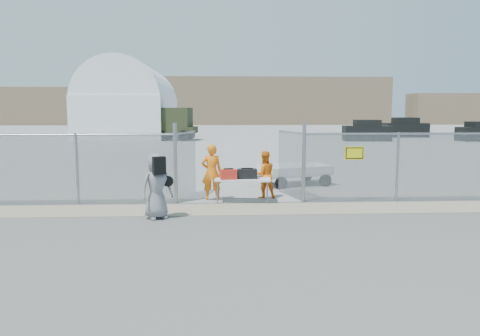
{
  "coord_description": "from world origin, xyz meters",
  "views": [
    {
      "loc": [
        -0.74,
        -12.42,
        2.91
      ],
      "look_at": [
        0.0,
        2.0,
        1.1
      ],
      "focal_mm": 35.0,
      "sensor_mm": 36.0,
      "label": 1
    }
  ],
  "objects": [
    {
      "name": "parked_vehicle_near",
      "position": [
        13.23,
        30.35,
        0.96
      ],
      "size": [
        4.35,
        2.19,
        1.91
      ],
      "primitive_type": null,
      "rotation": [
        0.0,
        0.0,
        -0.07
      ],
      "color": "black",
      "rests_on": "ground"
    },
    {
      "name": "distant_hills",
      "position": [
        5.0,
        78.0,
        4.5
      ],
      "size": [
        140.0,
        6.0,
        9.0
      ],
      "primitive_type": null,
      "color": "#7F684F",
      "rests_on": "ground"
    },
    {
      "name": "visitor",
      "position": [
        -2.33,
        -0.03,
        0.88
      ],
      "size": [
        1.02,
        0.9,
        1.75
      ],
      "primitive_type": "imported",
      "rotation": [
        0.0,
        0.0,
        0.5
      ],
      "color": "slate",
      "rests_on": "ground"
    },
    {
      "name": "military_truck",
      "position": [
        -5.86,
        32.47,
        1.54
      ],
      "size": [
        6.76,
        3.43,
        3.08
      ],
      "primitive_type": null,
      "rotation": [
        0.0,
        0.0,
        -0.17
      ],
      "color": "#2C331C",
      "rests_on": "ground"
    },
    {
      "name": "utility_trailer",
      "position": [
        2.29,
        5.37,
        0.41
      ],
      "size": [
        3.78,
        2.71,
        0.82
      ],
      "primitive_type": null,
      "rotation": [
        0.0,
        0.0,
        0.31
      ],
      "color": "silver",
      "rests_on": "ground"
    },
    {
      "name": "security_worker_left",
      "position": [
        -0.89,
        2.45,
        0.91
      ],
      "size": [
        0.66,
        0.44,
        1.81
      ],
      "primitive_type": "imported",
      "rotation": [
        0.0,
        0.0,
        3.14
      ],
      "color": "orange",
      "rests_on": "ground"
    },
    {
      "name": "parked_vehicle_far",
      "position": [
        23.6,
        29.68,
        0.88
      ],
      "size": [
        4.07,
        2.19,
        1.76
      ],
      "primitive_type": null,
      "rotation": [
        0.0,
        0.0,
        0.11
      ],
      "color": "black",
      "rests_on": "ground"
    },
    {
      "name": "orange_bag",
      "position": [
        -0.36,
        2.04,
        0.9
      ],
      "size": [
        0.54,
        0.4,
        0.31
      ],
      "primitive_type": "cube",
      "rotation": [
        0.0,
        0.0,
        0.16
      ],
      "color": "red",
      "rests_on": "folding_table"
    },
    {
      "name": "dirt_strip",
      "position": [
        0.0,
        1.0,
        0.01
      ],
      "size": [
        44.0,
        1.6,
        0.01
      ],
      "primitive_type": "cube",
      "color": "gray",
      "rests_on": "ground"
    },
    {
      "name": "ground",
      "position": [
        0.0,
        0.0,
        0.0
      ],
      "size": [
        160.0,
        160.0,
        0.0
      ],
      "primitive_type": "plane",
      "color": "#474747"
    },
    {
      "name": "security_worker_right",
      "position": [
        0.83,
        2.7,
        0.78
      ],
      "size": [
        0.86,
        0.73,
        1.57
      ],
      "primitive_type": "imported",
      "rotation": [
        0.0,
        0.0,
        3.33
      ],
      "color": "orange",
      "rests_on": "ground"
    },
    {
      "name": "parked_vehicle_mid",
      "position": [
        19.15,
        35.97,
        1.01
      ],
      "size": [
        4.52,
        2.1,
        2.03
      ],
      "primitive_type": null,
      "rotation": [
        0.0,
        0.0,
        -0.02
      ],
      "color": "black",
      "rests_on": "ground"
    },
    {
      "name": "chain_link_fence",
      "position": [
        0.0,
        2.0,
        1.1
      ],
      "size": [
        40.0,
        0.2,
        2.2
      ],
      "primitive_type": null,
      "color": "gray",
      "rests_on": "ground"
    },
    {
      "name": "quonset_hangar",
      "position": [
        -10.0,
        40.0,
        4.0
      ],
      "size": [
        9.0,
        18.0,
        8.0
      ],
      "primitive_type": null,
      "color": "white",
      "rests_on": "ground"
    },
    {
      "name": "tarmac_inside",
      "position": [
        0.0,
        42.0,
        0.01
      ],
      "size": [
        160.0,
        80.0,
        0.01
      ],
      "primitive_type": "cube",
      "color": "gray",
      "rests_on": "ground"
    },
    {
      "name": "folding_table",
      "position": [
        0.09,
        2.11,
        0.37
      ],
      "size": [
        1.8,
        0.87,
        0.74
      ],
      "primitive_type": null,
      "rotation": [
        0.0,
        0.0,
        -0.08
      ],
      "color": "silver",
      "rests_on": "ground"
    },
    {
      "name": "black_duffel",
      "position": [
        0.23,
        2.18,
        0.89
      ],
      "size": [
        0.62,
        0.37,
        0.3
      ],
      "primitive_type": "cube",
      "rotation": [
        0.0,
        0.0,
        0.01
      ],
      "color": "black",
      "rests_on": "folding_table"
    }
  ]
}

